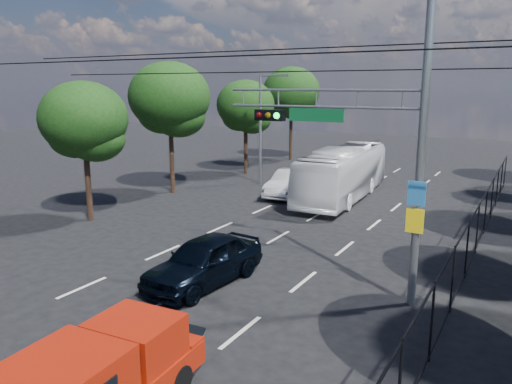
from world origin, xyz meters
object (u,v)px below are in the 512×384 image
Objects in this scene: white_van at (290,183)px; red_pickup at (96,381)px; navy_hatchback at (204,260)px; signal_mast at (379,126)px; white_bus at (343,173)px.

red_pickup is at bearing -78.66° from white_van.
white_van is at bearing 109.52° from navy_hatchback.
white_van is (-5.78, 20.20, -0.20)m from red_pickup.
navy_hatchback is at bearing -161.22° from signal_mast.
signal_mast is 1.91× the size of red_pickup.
signal_mast reaches higher than red_pickup.
navy_hatchback is (-5.07, -1.72, -4.45)m from signal_mast.
white_bus is at bearing 13.50° from white_van.
red_pickup is at bearing -107.61° from signal_mast.
red_pickup is 21.01m from white_van.
navy_hatchback is 0.44× the size of white_bus.
red_pickup is at bearing -65.44° from navy_hatchback.
signal_mast is 2.05× the size of navy_hatchback.
navy_hatchback is 1.00× the size of white_van.
white_van is at bearing 105.98° from red_pickup.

